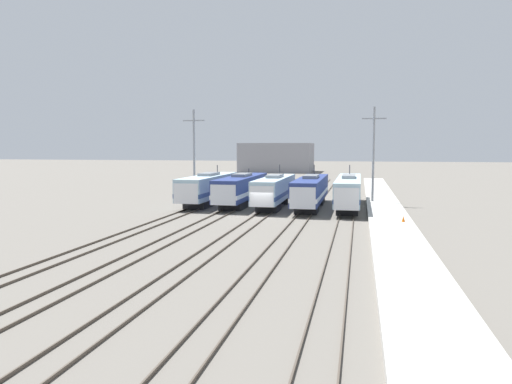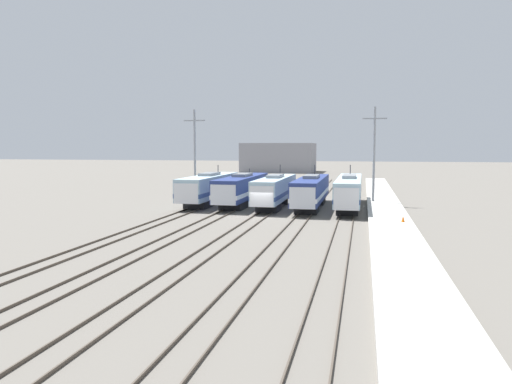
# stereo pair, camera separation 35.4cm
# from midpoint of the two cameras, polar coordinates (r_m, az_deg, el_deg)

# --- Properties ---
(ground_plane) EXTENTS (400.00, 400.00, 0.00)m
(ground_plane) POSITION_cam_midpoint_polar(r_m,az_deg,el_deg) (52.41, 0.80, -2.78)
(ground_plane) COLOR #666059
(rail_pair_far_left) EXTENTS (1.50, 120.00, 0.15)m
(rail_pair_far_left) POSITION_cam_midpoint_polar(r_m,az_deg,el_deg) (54.80, -8.26, -2.41)
(rail_pair_far_left) COLOR #4C4238
(rail_pair_far_left) RESTS_ON ground_plane
(rail_pair_center_left) EXTENTS (1.51, 120.00, 0.15)m
(rail_pair_center_left) POSITION_cam_midpoint_polar(r_m,az_deg,el_deg) (53.43, -3.83, -2.56)
(rail_pair_center_left) COLOR #4C4238
(rail_pair_center_left) RESTS_ON ground_plane
(rail_pair_center) EXTENTS (1.51, 120.00, 0.15)m
(rail_pair_center) POSITION_cam_midpoint_polar(r_m,az_deg,el_deg) (52.40, 0.80, -2.70)
(rail_pair_center) COLOR #4C4238
(rail_pair_center) RESTS_ON ground_plane
(rail_pair_center_right) EXTENTS (1.51, 120.00, 0.15)m
(rail_pair_center_right) POSITION_cam_midpoint_polar(r_m,az_deg,el_deg) (51.72, 5.58, -2.83)
(rail_pair_center_right) COLOR #4C4238
(rail_pair_center_right) RESTS_ON ground_plane
(rail_pair_far_right) EXTENTS (1.50, 120.00, 0.15)m
(rail_pair_far_right) POSITION_cam_midpoint_polar(r_m,az_deg,el_deg) (51.42, 10.46, -2.94)
(rail_pair_far_right) COLOR #4C4238
(rail_pair_far_right) RESTS_ON ground_plane
(locomotive_far_left) EXTENTS (3.13, 17.54, 4.81)m
(locomotive_far_left) POSITION_cam_midpoint_polar(r_m,az_deg,el_deg) (63.58, -5.28, 0.47)
(locomotive_far_left) COLOR #232326
(locomotive_far_left) RESTS_ON ground_plane
(locomotive_center_left) EXTENTS (3.11, 17.88, 4.39)m
(locomotive_center_left) POSITION_cam_midpoint_polar(r_m,az_deg,el_deg) (62.09, -1.50, 0.36)
(locomotive_center_left) COLOR black
(locomotive_center_left) RESTS_ON ground_plane
(locomotive_center) EXTENTS (2.85, 16.69, 5.00)m
(locomotive_center) POSITION_cam_midpoint_polar(r_m,az_deg,el_deg) (59.97, 2.30, 0.18)
(locomotive_center) COLOR #232326
(locomotive_center) RESTS_ON ground_plane
(locomotive_center_right) EXTENTS (2.93, 18.05, 5.00)m
(locomotive_center_right) POSITION_cam_midpoint_polar(r_m,az_deg,el_deg) (59.14, 6.46, 0.08)
(locomotive_center_right) COLOR black
(locomotive_center_right) RESTS_ON ground_plane
(locomotive_far_right) EXTENTS (2.77, 19.66, 4.98)m
(locomotive_far_right) POSITION_cam_midpoint_polar(r_m,az_deg,el_deg) (59.59, 10.74, 0.08)
(locomotive_far_right) COLOR #232326
(locomotive_far_right) RESTS_ON ground_plane
(catenary_tower_left) EXTENTS (2.98, 0.29, 12.24)m
(catenary_tower_left) POSITION_cam_midpoint_polar(r_m,az_deg,el_deg) (67.94, -6.86, 4.45)
(catenary_tower_left) COLOR gray
(catenary_tower_left) RESTS_ON ground_plane
(catenary_tower_right) EXTENTS (2.98, 0.29, 12.24)m
(catenary_tower_right) POSITION_cam_midpoint_polar(r_m,az_deg,el_deg) (64.26, 13.50, 4.31)
(catenary_tower_right) COLOR gray
(catenary_tower_right) RESTS_ON ground_plane
(platform) EXTENTS (4.00, 120.00, 0.43)m
(platform) POSITION_cam_midpoint_polar(r_m,az_deg,el_deg) (51.45, 15.10, -2.87)
(platform) COLOR #B7B5AD
(platform) RESTS_ON ground_plane
(traffic_cone) EXTENTS (0.32, 0.32, 0.56)m
(traffic_cone) POSITION_cam_midpoint_polar(r_m,az_deg,el_deg) (47.50, 16.66, -2.97)
(traffic_cone) COLOR orange
(traffic_cone) RESTS_ON platform
(depot_building) EXTENTS (20.17, 15.44, 8.26)m
(depot_building) POSITION_cam_midpoint_polar(r_m,az_deg,el_deg) (145.03, 2.72, 3.96)
(depot_building) COLOR gray
(depot_building) RESTS_ON ground_plane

